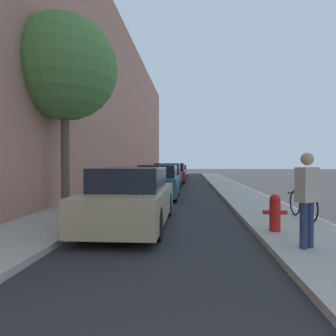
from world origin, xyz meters
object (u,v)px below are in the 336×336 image
Objects in this scene: street_tree_near at (65,68)px; bicycle at (303,205)px; parked_car_white at (179,171)px; parked_car_teal at (159,182)px; parked_car_black at (168,176)px; pedestrian at (307,194)px; parked_car_red at (174,174)px; fire_hydrant at (275,212)px; parked_car_champagne at (132,198)px; parked_car_maroon at (176,172)px.

street_tree_near reaches higher than bicycle.
parked_car_white is at bearing 84.66° from street_tree_near.
parked_car_black is (-0.02, 5.44, 0.02)m from parked_car_teal.
pedestrian is at bearing -67.45° from parked_car_teal.
pedestrian is (3.27, -18.58, 0.32)m from parked_car_red.
street_tree_near is at bearing -120.69° from parked_car_teal.
parked_car_white is at bearing 96.12° from fire_hydrant.
parked_car_teal reaches higher than parked_car_champagne.
pedestrian reaches higher than parked_car_red.
parked_car_white is at bearing 89.85° from parked_car_black.
parked_car_teal is at bearing -89.79° from parked_car_maroon.
street_tree_near reaches higher than parked_car_white.
parked_car_champagne is 11.39m from parked_car_black.
pedestrian reaches higher than parked_car_champagne.
street_tree_near is at bearing -96.70° from parked_car_maroon.
parked_car_teal is at bearing 59.31° from street_tree_near.
parked_car_maroon is at bearing 91.45° from parked_car_red.
parked_car_white is (-0.06, 12.07, -0.07)m from parked_car_red.
parked_car_red is 5.33× the size of fire_hydrant.
pedestrian is at bearing -83.79° from parked_car_white.
fire_hydrant is at bearing -83.88° from parked_car_white.
parked_car_red reaches higher than fire_hydrant.
pedestrian is at bearing -81.90° from fire_hydrant.
parked_car_white is at bearing -120.11° from pedestrian.
parked_car_black is 12.67m from fire_hydrant.
parked_car_black is 10.93m from parked_car_maroon.
parked_car_red is 2.46× the size of bicycle.
parked_car_champagne is 0.77× the size of street_tree_near.
parked_car_maroon is at bearing 83.30° from street_tree_near.
parked_car_teal is 5.23× the size of fire_hydrant.
fire_hydrant is (5.65, -2.65, -3.95)m from street_tree_near.
parked_car_maroon is at bearing 90.21° from parked_car_teal.
bicycle is (4.25, -27.84, -0.16)m from parked_car_white.
fire_hydrant is (3.21, -0.87, -0.17)m from parked_car_champagne.
parked_car_maroon reaches higher than fire_hydrant.
parked_car_white reaches higher than fire_hydrant.
parked_car_maroon is at bearing 90.22° from parked_car_black.
parked_car_maroon reaches higher than parked_car_white.
fire_hydrant is at bearing -75.38° from parked_car_black.
parked_car_teal is 8.77m from pedestrian.
parked_car_champagne is 1.13× the size of parked_car_teal.
street_tree_near is at bearing -99.92° from parked_car_red.
parked_car_black is at bearing 90.20° from parked_car_teal.
parked_car_white is (0.09, 6.18, -0.01)m from parked_car_maroon.
pedestrian is (3.36, -8.09, 0.34)m from parked_car_teal.
bicycle is (0.92, 2.80, -0.56)m from pedestrian.
fire_hydrant is at bearing -82.05° from parked_car_maroon.
parked_car_maroon is at bearing 97.98° from bicycle.
bicycle is at bearing -144.49° from pedestrian.
parked_car_champagne is at bearing -90.42° from parked_car_red.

